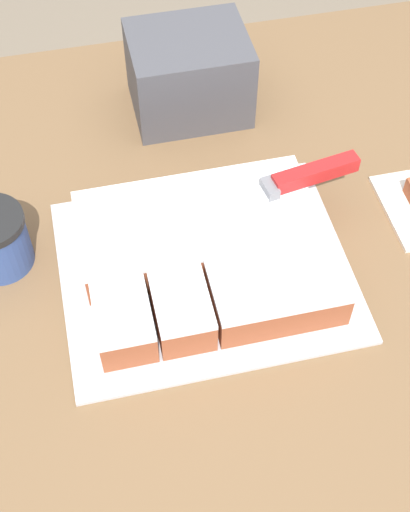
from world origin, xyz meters
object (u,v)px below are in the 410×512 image
Objects in this scene: storage_box at (189,74)px; cake_board at (205,270)px; knife at (292,181)px; cake at (206,255)px.

cake_board is at bearing -98.45° from storage_box.
knife is at bearing 27.45° from cake_board.
cake is (0.00, 0.00, 0.03)m from cake_board.
cake_board is 0.34m from storage_box.
cake_board is 1.21× the size of cake.
cake reaches higher than cake_board.
knife is 0.27m from storage_box.
cake is 1.04× the size of knife.
cake_board is 2.14× the size of storage_box.
knife reaches higher than cake_board.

